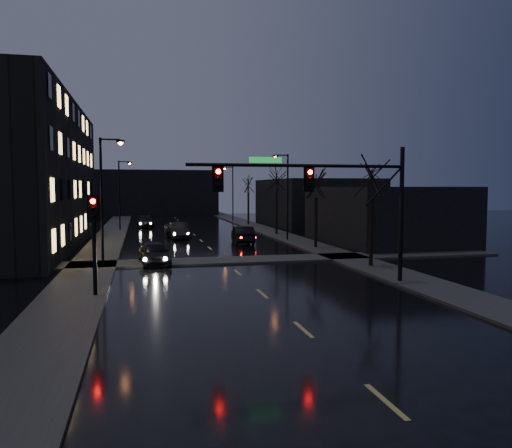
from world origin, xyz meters
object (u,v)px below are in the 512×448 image
oncoming_car_a (154,253)px  oncoming_car_d (145,222)px  oncoming_car_b (180,231)px  lead_car (243,235)px  oncoming_car_c (176,229)px

oncoming_car_a → oncoming_car_d: (-0.27, 30.83, -0.02)m
oncoming_car_d → oncoming_car_b: bearing=-81.3°
oncoming_car_b → oncoming_car_a: bearing=-101.7°
oncoming_car_d → lead_car: 21.77m
oncoming_car_a → lead_car: 13.36m
oncoming_car_a → oncoming_car_d: bearing=84.8°
oncoming_car_a → oncoming_car_d: 30.83m
oncoming_car_d → lead_car: lead_car is taller
oncoming_car_a → oncoming_car_b: (2.84, 16.10, 0.03)m
oncoming_car_b → lead_car: same height
lead_car → oncoming_car_c: bearing=-56.1°
oncoming_car_c → oncoming_car_d: 11.39m
oncoming_car_c → oncoming_car_d: (-3.04, 10.98, 0.05)m
oncoming_car_c → oncoming_car_b: bearing=-89.5°
oncoming_car_d → lead_car: bearing=-70.8°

